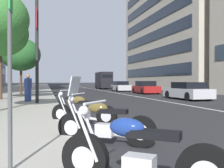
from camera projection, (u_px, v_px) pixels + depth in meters
sidewalk_right_plaza at (10, 92)px, 31.13m from camera, size 160.00×9.68×0.15m
lane_centre_stripe at (100, 90)px, 38.89m from camera, size 110.00×0.16×0.01m
motorcycle_by_sign_pole at (138, 158)px, 3.26m from camera, size 1.46×1.83×1.12m
motorcycle_under_tarp at (103, 124)px, 5.72m from camera, size 1.32×1.96×1.49m
motorcycle_mid_row at (83, 112)px, 8.17m from camera, size 1.36×1.89×1.10m
car_approaching_light at (187, 91)px, 19.54m from camera, size 4.38×1.97×1.29m
car_mid_block_traffic at (145, 88)px, 28.55m from camera, size 4.46×1.99×1.37m
car_far_down_avenue at (121, 86)px, 35.29m from camera, size 4.34×1.94×1.34m
delivery_van_ahead at (104, 80)px, 45.42m from camera, size 6.00×2.21×2.87m
parking_sign_by_curb at (10, 56)px, 3.60m from camera, size 0.32×0.06×2.63m
street_lamp_with_banners at (43, 4)px, 14.69m from camera, size 1.26×2.49×9.45m
street_tree_near_plaza_corner at (0, 33)px, 17.48m from camera, size 3.66×3.66×5.97m
street_tree_far_plaza at (21, 55)px, 24.75m from camera, size 3.63×3.63×5.26m
pedestrian_on_plaza at (28, 88)px, 15.80m from camera, size 0.48×0.45×1.62m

